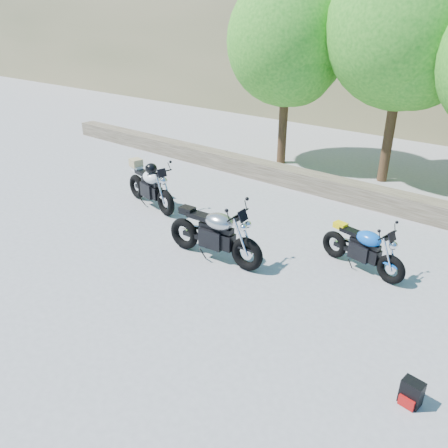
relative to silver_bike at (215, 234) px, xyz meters
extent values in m
plane|color=gray|center=(-0.08, -0.86, -0.54)|extent=(90.00, 90.00, 0.00)
cube|color=#473E2F|center=(-0.08, 4.64, -0.29)|extent=(22.00, 0.55, 0.50)
cylinder|color=#382314|center=(-2.58, 6.34, 0.97)|extent=(0.28, 0.28, 3.02)
sphere|color=#21751A|center=(-2.58, 6.34, 3.24)|extent=(3.67, 3.67, 3.67)
sphere|color=#21751A|center=(-2.08, 6.04, 2.59)|extent=(2.38, 2.38, 2.38)
cylinder|color=#382314|center=(0.72, 6.74, 1.14)|extent=(0.28, 0.28, 3.36)
sphere|color=#21751A|center=(0.72, 6.74, 3.66)|extent=(4.08, 4.08, 4.08)
sphere|color=#21751A|center=(1.22, 6.44, 2.94)|extent=(2.64, 2.64, 2.64)
torus|color=black|center=(0.74, 0.07, -0.20)|extent=(0.69, 0.23, 0.68)
torus|color=black|center=(-0.77, -0.07, -0.20)|extent=(0.69, 0.23, 0.68)
cylinder|color=silver|center=(0.74, 0.07, -0.20)|extent=(0.24, 0.06, 0.23)
cylinder|color=silver|center=(-0.77, -0.07, -0.20)|extent=(0.24, 0.06, 0.23)
cube|color=black|center=(-0.04, 0.00, -0.07)|extent=(0.53, 0.36, 0.38)
cube|color=black|center=(0.04, 0.00, 0.16)|extent=(0.75, 0.23, 0.11)
ellipsoid|color=#AAA9AE|center=(0.11, 0.01, 0.31)|extent=(0.64, 0.46, 0.32)
cube|color=black|center=(-0.35, -0.03, 0.31)|extent=(0.55, 0.28, 0.10)
cube|color=black|center=(-0.67, -0.06, 0.35)|extent=(0.31, 0.24, 0.14)
cylinder|color=black|center=(0.53, 0.05, 0.55)|extent=(0.10, 0.70, 0.03)
sphere|color=silver|center=(0.70, 0.06, 0.37)|extent=(0.19, 0.19, 0.19)
torus|color=black|center=(-2.32, 0.87, -0.21)|extent=(0.67, 0.29, 0.65)
torus|color=black|center=(-3.75, 1.16, -0.21)|extent=(0.67, 0.29, 0.65)
cylinder|color=silver|center=(-2.32, 0.87, -0.21)|extent=(0.23, 0.08, 0.22)
cylinder|color=silver|center=(-3.75, 1.16, -0.21)|extent=(0.23, 0.08, 0.22)
cube|color=black|center=(-3.06, 1.02, -0.09)|extent=(0.54, 0.39, 0.36)
cube|color=black|center=(-2.99, 1.01, 0.13)|extent=(0.73, 0.30, 0.10)
ellipsoid|color=white|center=(-2.92, 0.99, 0.27)|extent=(0.65, 0.50, 0.31)
cube|color=black|center=(-3.35, 1.08, 0.27)|extent=(0.54, 0.32, 0.09)
cube|color=white|center=(-3.65, 1.14, 0.31)|extent=(0.32, 0.26, 0.13)
cylinder|color=black|center=(-2.52, 0.91, 0.50)|extent=(0.17, 0.66, 0.03)
sphere|color=silver|center=(-2.36, 0.88, 0.33)|extent=(0.18, 0.18, 0.18)
ellipsoid|color=black|center=(-2.92, 0.99, 0.49)|extent=(0.34, 0.35, 0.27)
cube|color=#9E8A5C|center=(-3.69, 1.15, 0.45)|extent=(0.35, 0.32, 0.20)
torus|color=black|center=(3.00, 1.36, -0.26)|extent=(0.57, 0.24, 0.55)
torus|color=black|center=(1.77, 1.59, -0.26)|extent=(0.57, 0.24, 0.55)
cylinder|color=silver|center=(3.00, 1.36, -0.26)|extent=(0.19, 0.07, 0.19)
cylinder|color=silver|center=(1.77, 1.59, -0.26)|extent=(0.19, 0.07, 0.19)
cube|color=black|center=(2.37, 1.48, -0.16)|extent=(0.46, 0.33, 0.31)
cube|color=black|center=(2.43, 1.47, 0.03)|extent=(0.62, 0.25, 0.09)
ellipsoid|color=#0C50B9|center=(2.49, 1.46, 0.15)|extent=(0.55, 0.42, 0.26)
cube|color=black|center=(2.11, 1.53, 0.15)|extent=(0.46, 0.27, 0.08)
cube|color=yellow|center=(1.86, 1.58, 0.19)|extent=(0.27, 0.22, 0.11)
cylinder|color=black|center=(2.83, 1.39, 0.35)|extent=(0.13, 0.57, 0.03)
sphere|color=silver|center=(2.96, 1.37, 0.21)|extent=(0.16, 0.16, 0.16)
cube|color=black|center=(4.24, -1.19, -0.37)|extent=(0.27, 0.21, 0.34)
cube|color=#A70E0D|center=(4.23, -1.30, -0.46)|extent=(0.20, 0.06, 0.14)
camera|label=1|loc=(5.02, -5.72, 3.77)|focal=35.00mm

